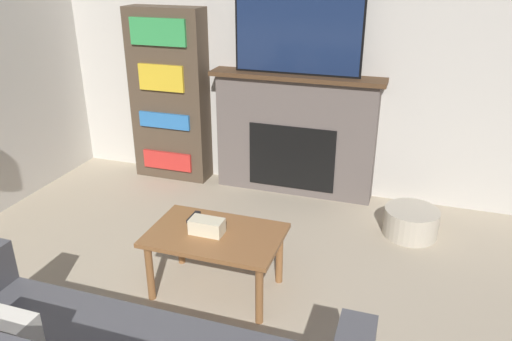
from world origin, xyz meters
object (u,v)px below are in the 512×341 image
Objects in this scene: tv at (298,35)px; storage_basket at (411,222)px; coffee_table at (215,241)px; fireplace at (295,134)px; bookshelf at (169,96)px.

storage_basket is at bearing -23.76° from tv.
coffee_table is 2.00× the size of storage_basket.
fireplace is 1.81× the size of coffee_table.
tv reaches higher than coffee_table.
fireplace is at bearing 86.62° from coffee_table.
tv reaches higher than fireplace.
bookshelf reaches higher than fireplace.
tv reaches higher than bookshelf.
fireplace reaches higher than coffee_table.
tv is at bearing -90.00° from fireplace.
storage_basket is at bearing -24.60° from fireplace.
tv is at bearing 156.24° from storage_basket.
coffee_table is at bearing -135.77° from storage_basket.
storage_basket is (1.23, 1.19, -0.27)m from coffee_table.
coffee_table is (-0.10, -1.71, -0.19)m from fireplace.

